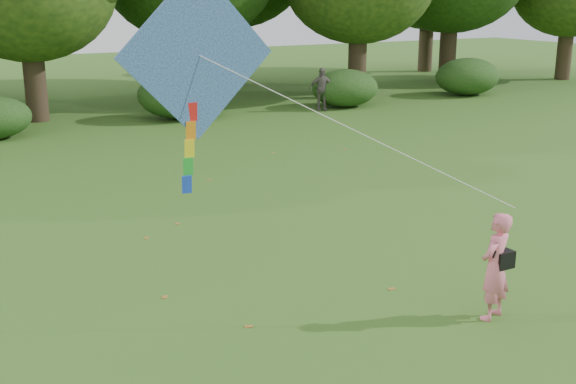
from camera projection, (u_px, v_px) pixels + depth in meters
name	position (u px, v px, depth m)	size (l,w,h in m)	color
ground	(412.00, 307.00, 11.13)	(100.00, 100.00, 0.00)	#265114
man_kite_flyer	(495.00, 266.00, 10.55)	(0.60, 0.39, 1.63)	pink
bystander_right	(321.00, 89.00, 29.29)	(1.02, 0.42, 1.74)	#6A625E
crossbody_bag	(503.00, 259.00, 10.55)	(0.43, 0.20, 0.68)	black
flying_kite	(198.00, 58.00, 9.92)	(5.13, 2.41, 3.38)	#2637A8
shrub_band	(87.00, 104.00, 25.47)	(39.15, 3.22, 1.88)	#264919
fallen_leaves	(254.00, 215.00, 15.70)	(10.86, 11.61, 0.01)	olive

